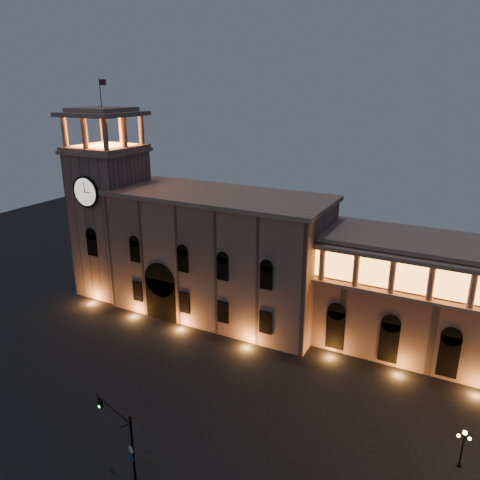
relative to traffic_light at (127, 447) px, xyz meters
The scene contains 5 objects.
ground 11.96m from the traffic_light, 129.01° to the left, with size 160.00×160.00×0.00m, color black.
government_building 32.42m from the traffic_light, 106.65° to the left, with size 30.80×12.80×17.60m.
clock_tower 41.49m from the traffic_light, 132.86° to the left, with size 9.80×9.80×32.40m.
traffic_light is the anchor object (origin of this frame).
street_lamp_near 28.20m from the traffic_light, 31.81° to the left, with size 1.29×0.38×3.72m.
Camera 1 is at (29.11, -31.37, 31.37)m, focal length 35.00 mm.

